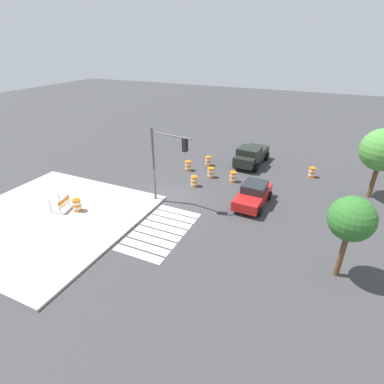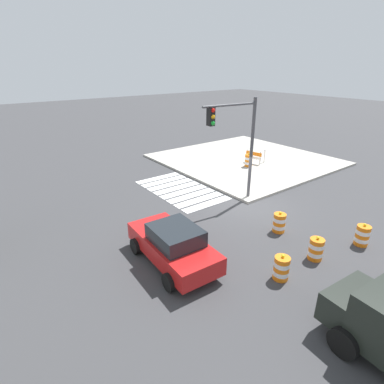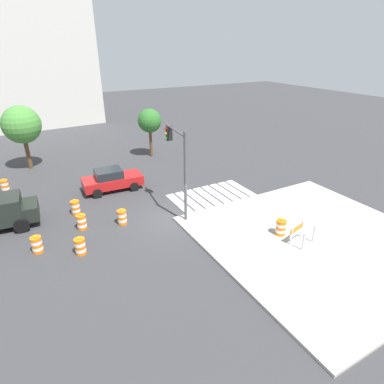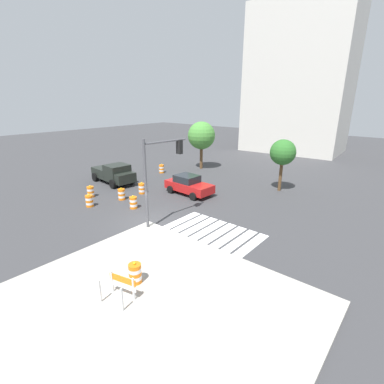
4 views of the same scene
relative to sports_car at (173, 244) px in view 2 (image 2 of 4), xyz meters
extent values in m
plane|color=#38383A|center=(1.95, -6.29, -0.81)|extent=(120.00, 120.00, 0.00)
cube|color=#ADA89E|center=(7.95, -12.29, -0.74)|extent=(12.00, 12.00, 0.15)
cube|color=silver|center=(3.33, -4.49, -0.80)|extent=(0.60, 3.20, 0.02)
cube|color=silver|center=(4.08, -4.49, -0.80)|extent=(0.60, 3.20, 0.02)
cube|color=silver|center=(4.83, -4.49, -0.80)|extent=(0.60, 3.20, 0.02)
cube|color=silver|center=(5.58, -4.49, -0.80)|extent=(0.60, 3.20, 0.02)
cube|color=silver|center=(6.33, -4.49, -0.80)|extent=(0.60, 3.20, 0.02)
cube|color=silver|center=(7.08, -4.49, -0.80)|extent=(0.60, 3.20, 0.02)
cube|color=silver|center=(7.83, -4.49, -0.80)|extent=(0.60, 3.20, 0.02)
cube|color=silver|center=(8.58, -4.49, -0.80)|extent=(0.60, 3.20, 0.02)
cube|color=red|center=(0.06, 0.00, -0.13)|extent=(4.39, 2.05, 0.70)
cube|color=#1E2328|center=(-0.19, 0.01, 0.52)|extent=(1.98, 1.69, 0.60)
cylinder|color=black|center=(1.45, 0.88, -0.48)|extent=(0.67, 0.27, 0.66)
cylinder|color=black|center=(1.36, -1.02, -0.48)|extent=(0.67, 0.27, 0.66)
cylinder|color=black|center=(-1.24, 1.01, -0.48)|extent=(0.67, 0.27, 0.66)
cylinder|color=black|center=(-1.34, -0.89, -0.48)|extent=(0.67, 0.27, 0.66)
cube|color=black|center=(-5.94, -2.33, 0.06)|extent=(1.55, 2.01, 0.90)
cylinder|color=black|center=(-6.16, -1.29, -0.39)|extent=(0.86, 0.37, 0.84)
cylinder|color=orange|center=(-3.16, -2.55, -0.72)|extent=(0.56, 0.56, 0.18)
cylinder|color=white|center=(-3.16, -2.55, -0.54)|extent=(0.56, 0.56, 0.18)
cylinder|color=orange|center=(-3.16, -2.55, -0.36)|extent=(0.56, 0.56, 0.18)
cylinder|color=white|center=(-3.16, -2.55, -0.18)|extent=(0.56, 0.56, 0.18)
cylinder|color=orange|center=(-3.16, -2.55, 0.00)|extent=(0.56, 0.56, 0.18)
sphere|color=yellow|center=(-3.16, -2.55, 0.15)|extent=(0.12, 0.12, 0.12)
cylinder|color=orange|center=(-0.94, -5.23, -0.72)|extent=(0.56, 0.56, 0.18)
cylinder|color=white|center=(-0.94, -5.23, -0.54)|extent=(0.56, 0.56, 0.18)
cylinder|color=orange|center=(-0.94, -5.23, -0.36)|extent=(0.56, 0.56, 0.18)
cylinder|color=white|center=(-0.94, -5.23, -0.18)|extent=(0.56, 0.56, 0.18)
cylinder|color=orange|center=(-0.94, -5.23, 0.00)|extent=(0.56, 0.56, 0.18)
sphere|color=yellow|center=(-0.94, -5.23, 0.15)|extent=(0.12, 0.12, 0.12)
cylinder|color=orange|center=(-3.80, -7.16, -0.72)|extent=(0.56, 0.56, 0.18)
cylinder|color=white|center=(-3.80, -7.16, -0.54)|extent=(0.56, 0.56, 0.18)
cylinder|color=orange|center=(-3.80, -7.16, -0.36)|extent=(0.56, 0.56, 0.18)
cylinder|color=white|center=(-3.80, -7.16, -0.18)|extent=(0.56, 0.56, 0.18)
cylinder|color=orange|center=(-3.80, -7.16, 0.00)|extent=(0.56, 0.56, 0.18)
sphere|color=yellow|center=(-3.80, -7.16, 0.15)|extent=(0.12, 0.12, 0.12)
cylinder|color=orange|center=(-3.21, -4.63, -0.72)|extent=(0.56, 0.56, 0.18)
cylinder|color=white|center=(-3.21, -4.63, -0.54)|extent=(0.56, 0.56, 0.18)
cylinder|color=orange|center=(-3.21, -4.63, -0.36)|extent=(0.56, 0.56, 0.18)
cylinder|color=white|center=(-3.21, -4.63, -0.18)|extent=(0.56, 0.56, 0.18)
cylinder|color=orange|center=(-3.21, -4.63, 0.00)|extent=(0.56, 0.56, 0.18)
sphere|color=yellow|center=(-3.21, -4.63, 0.15)|extent=(0.12, 0.12, 0.12)
cylinder|color=orange|center=(6.42, -11.00, -0.57)|extent=(0.56, 0.56, 0.18)
cylinder|color=white|center=(6.42, -11.00, -0.39)|extent=(0.56, 0.56, 0.18)
cylinder|color=orange|center=(6.42, -11.00, -0.21)|extent=(0.56, 0.56, 0.18)
cylinder|color=white|center=(6.42, -11.00, -0.03)|extent=(0.56, 0.56, 0.18)
cylinder|color=orange|center=(6.42, -11.00, 0.15)|extent=(0.56, 0.56, 0.18)
sphere|color=yellow|center=(6.42, -11.00, 0.30)|extent=(0.12, 0.12, 0.12)
cube|color=silver|center=(6.20, -12.01, -0.16)|extent=(0.08, 0.08, 1.00)
cube|color=silver|center=(6.36, -12.69, -0.16)|extent=(0.08, 0.08, 1.00)
cube|color=silver|center=(7.27, -11.76, -0.16)|extent=(0.08, 0.08, 1.00)
cube|color=silver|center=(7.43, -12.44, -0.16)|extent=(0.08, 0.08, 1.00)
cube|color=orange|center=(6.73, -11.87, 0.09)|extent=(1.27, 0.34, 0.28)
cube|color=white|center=(6.73, -11.87, -0.21)|extent=(1.27, 0.34, 0.20)
cylinder|color=#4C4C51|center=(2.55, -6.89, 2.09)|extent=(0.18, 0.18, 5.50)
cylinder|color=#4C4C51|center=(2.73, -5.30, 4.54)|extent=(0.48, 3.19, 0.12)
cube|color=black|center=(2.86, -4.18, 4.09)|extent=(0.39, 0.32, 0.90)
sphere|color=red|center=(2.67, -4.16, 4.39)|extent=(0.20, 0.20, 0.20)
sphere|color=#F2A514|center=(2.67, -4.16, 4.09)|extent=(0.20, 0.20, 0.20)
sphere|color=green|center=(2.67, -4.16, 3.79)|extent=(0.20, 0.20, 0.20)
camera|label=1|loc=(19.69, 4.06, 10.24)|focal=27.94mm
camera|label=2|loc=(-8.46, 5.46, 6.40)|focal=28.64mm
camera|label=3|loc=(-5.49, -22.05, 9.16)|focal=29.91mm
camera|label=4|loc=(15.04, -17.37, 7.00)|focal=26.17mm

